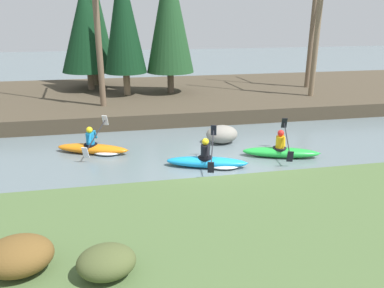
{
  "coord_description": "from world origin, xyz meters",
  "views": [
    {
      "loc": [
        -2.84,
        -10.86,
        4.84
      ],
      "look_at": [
        -0.47,
        1.26,
        0.55
      ],
      "focal_mm": 35.0,
      "sensor_mm": 36.0,
      "label": 1
    }
  ],
  "objects": [
    {
      "name": "shrub_clump_third",
      "position": [
        -3.22,
        -5.64,
        1.07
      ],
      "size": [
        0.95,
        0.79,
        0.52
      ],
      "color": "#4C562D",
      "rests_on": "riverbank_near"
    },
    {
      "name": "bare_tree_mid_upstream",
      "position": [
        -3.61,
        7.37,
        4.39
      ],
      "size": [
        4.32,
        4.27,
        7.91
      ],
      "color": "brown",
      "rests_on": "riverbank_far"
    },
    {
      "name": "riverbank_near",
      "position": [
        0.0,
        -5.22,
        0.41
      ],
      "size": [
        44.0,
        6.18,
        0.81
      ],
      "color": "#4C6638",
      "rests_on": "ground"
    },
    {
      "name": "conifer_tree_mid_left",
      "position": [
        -4.45,
        11.74,
        4.11
      ],
      "size": [
        3.08,
        3.08,
        5.85
      ],
      "color": "brown",
      "rests_on": "riverbank_far"
    },
    {
      "name": "kayaker_lead",
      "position": [
        2.71,
        0.82,
        0.22
      ],
      "size": [
        2.76,
        2.03,
        1.2
      ],
      "rotation": [
        0.0,
        0.0,
        -0.3
      ],
      "color": "green",
      "rests_on": "ground"
    },
    {
      "name": "riverbank_far",
      "position": [
        0.0,
        10.35,
        0.33
      ],
      "size": [
        44.0,
        10.57,
        0.67
      ],
      "color": "#473D2D",
      "rests_on": "ground"
    },
    {
      "name": "conifer_tree_centre",
      "position": [
        -4.23,
        13.18,
        5.47
      ],
      "size": [
        2.41,
        2.41,
        8.38
      ],
      "color": "#7A664C",
      "rests_on": "riverbank_far"
    },
    {
      "name": "bare_tree_upstream",
      "position": [
        -3.93,
        13.17,
        4.38
      ],
      "size": [
        4.31,
        4.26,
        7.89
      ],
      "color": "#7A664C",
      "rests_on": "riverbank_far"
    },
    {
      "name": "bare_tree_mid_downstream",
      "position": [
        7.35,
        7.62,
        4.26
      ],
      "size": [
        4.18,
        4.13,
        7.64
      ],
      "color": "#7A664C",
      "rests_on": "riverbank_far"
    },
    {
      "name": "kayaker_middle",
      "position": [
        -0.02,
        0.39,
        0.2
      ],
      "size": [
        2.77,
        2.03,
        1.2
      ],
      "rotation": [
        0.0,
        0.0,
        -0.29
      ],
      "color": "#1993D6",
      "rests_on": "ground"
    },
    {
      "name": "ground_plane",
      "position": [
        0.0,
        0.0,
        0.0
      ],
      "size": [
        90.0,
        90.0,
        0.0
      ],
      "primitive_type": "plane",
      "color": "slate"
    },
    {
      "name": "shrub_clump_second",
      "position": [
        -4.63,
        -5.26,
        1.12
      ],
      "size": [
        1.12,
        0.94,
        0.61
      ],
      "color": "brown",
      "rests_on": "riverbank_near"
    },
    {
      "name": "conifer_tree_right",
      "position": [
        -0.0,
        9.89,
        4.91
      ],
      "size": [
        2.59,
        2.59,
        7.36
      ],
      "color": "brown",
      "rests_on": "riverbank_far"
    },
    {
      "name": "conifer_tree_mid_right",
      "position": [
        -2.43,
        9.7,
        4.72
      ],
      "size": [
        2.23,
        2.23,
        6.93
      ],
      "color": "#7A664C",
      "rests_on": "riverbank_far"
    },
    {
      "name": "boulder_midstream",
      "position": [
        1.03,
        2.74,
        0.35
      ],
      "size": [
        1.25,
        0.98,
        0.71
      ],
      "color": "gray",
      "rests_on": "ground"
    },
    {
      "name": "kayaker_trailing",
      "position": [
        -3.85,
        2.48,
        0.2
      ],
      "size": [
        2.74,
        2.0,
        1.2
      ],
      "rotation": [
        0.0,
        0.0,
        -0.36
      ],
      "color": "orange",
      "rests_on": "ground"
    },
    {
      "name": "bare_tree_downstream",
      "position": [
        8.34,
        10.01,
        3.87
      ],
      "size": [
        3.75,
        3.7,
        6.81
      ],
      "color": "brown",
      "rests_on": "riverbank_far"
    }
  ]
}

